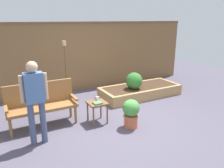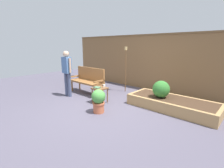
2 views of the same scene
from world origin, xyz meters
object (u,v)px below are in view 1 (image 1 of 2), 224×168
(book_on_table, at_px, (98,103))
(person_by_bench, at_px, (35,96))
(side_table, at_px, (97,106))
(shrub_near_bench, at_px, (134,81))
(potted_boxwood, at_px, (131,112))
(tiki_torch, at_px, (65,61))
(garden_bench, at_px, (41,101))
(cup_on_table, at_px, (97,98))

(book_on_table, distance_m, person_by_bench, 1.38)
(side_table, xyz_separation_m, shrub_near_bench, (1.57, 0.88, 0.14))
(potted_boxwood, distance_m, tiki_torch, 2.38)
(shrub_near_bench, bearing_deg, garden_bench, -171.16)
(garden_bench, bearing_deg, potted_boxwood, -31.97)
(cup_on_table, bearing_deg, potted_boxwood, -55.60)
(shrub_near_bench, height_order, person_by_bench, person_by_bench)
(person_by_bench, bearing_deg, tiki_torch, 58.68)
(side_table, bearing_deg, tiki_torch, 97.82)
(potted_boxwood, bearing_deg, side_table, 133.93)
(garden_bench, distance_m, cup_on_table, 1.22)
(garden_bench, xyz_separation_m, side_table, (1.10, -0.47, -0.15))
(tiki_torch, bearing_deg, shrub_near_bench, -20.56)
(side_table, height_order, potted_boxwood, potted_boxwood)
(garden_bench, height_order, person_by_bench, person_by_bench)
(book_on_table, relative_size, tiki_torch, 0.11)
(cup_on_table, bearing_deg, tiki_torch, 101.12)
(potted_boxwood, relative_size, person_by_bench, 0.40)
(tiki_torch, height_order, person_by_bench, tiki_torch)
(book_on_table, xyz_separation_m, person_by_bench, (-1.29, -0.18, 0.44))
(shrub_near_bench, distance_m, tiki_torch, 2.00)
(garden_bench, bearing_deg, cup_on_table, -16.27)
(potted_boxwood, distance_m, person_by_bench, 1.96)
(cup_on_table, bearing_deg, book_on_table, -113.58)
(cup_on_table, xyz_separation_m, tiki_torch, (-0.28, 1.42, 0.64))
(side_table, distance_m, cup_on_table, 0.19)
(garden_bench, xyz_separation_m, cup_on_table, (1.17, -0.34, -0.02))
(side_table, xyz_separation_m, tiki_torch, (-0.21, 1.55, 0.76))
(garden_bench, relative_size, shrub_near_bench, 3.01)
(garden_bench, distance_m, book_on_table, 1.21)
(book_on_table, distance_m, tiki_torch, 1.78)
(side_table, distance_m, person_by_bench, 1.45)
(cup_on_table, distance_m, shrub_near_bench, 1.68)
(garden_bench, xyz_separation_m, potted_boxwood, (1.63, -1.02, -0.20))
(tiki_torch, xyz_separation_m, person_by_bench, (-1.11, -1.82, -0.23))
(garden_bench, bearing_deg, book_on_table, -27.22)
(side_table, height_order, book_on_table, book_on_table)
(potted_boxwood, bearing_deg, person_by_bench, 171.28)
(garden_bench, xyz_separation_m, person_by_bench, (-0.22, -0.74, 0.39))
(side_table, distance_m, book_on_table, 0.13)
(shrub_near_bench, bearing_deg, cup_on_table, -153.24)
(cup_on_table, relative_size, person_by_bench, 0.07)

